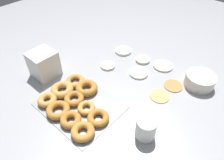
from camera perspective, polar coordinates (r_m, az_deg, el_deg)
ground_plane at (r=1.11m, az=3.80°, el=0.11°), size 3.00×3.00×0.00m
pancake_0 at (r=1.15m, az=7.63°, el=1.99°), size 0.11×0.11×0.01m
pancake_1 at (r=1.32m, az=3.23°, el=8.32°), size 0.11×0.11×0.01m
pancake_2 at (r=1.04m, az=13.45°, el=-4.40°), size 0.10×0.10×0.01m
pancake_3 at (r=1.19m, az=-1.23°, el=4.13°), size 0.09×0.09×0.01m
pancake_4 at (r=1.23m, az=14.37°, el=3.96°), size 0.12×0.12×0.01m
pancake_5 at (r=1.11m, az=17.09°, el=-1.49°), size 0.10×0.10×0.01m
pancake_6 at (r=1.25m, az=8.75°, el=5.76°), size 0.09×0.09×0.02m
donut_tray at (r=0.98m, az=-10.71°, el=-6.31°), size 0.38×0.30×0.04m
batter_bowl at (r=1.15m, az=23.80°, el=-0.08°), size 0.15×0.15×0.07m
container_stack at (r=1.16m, az=-18.88°, el=4.33°), size 0.13×0.13×0.15m
paper_cup at (r=0.85m, az=9.64°, el=-13.50°), size 0.08×0.08×0.10m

